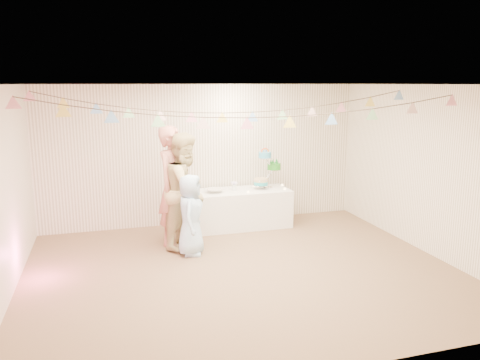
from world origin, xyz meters
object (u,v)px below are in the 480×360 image
object	(u,v)px
table	(239,209)
person_child	(191,215)
person_adult_a	(174,186)
person_adult_b	(186,190)
cake_stand	(267,166)

from	to	relation	value
table	person_child	world-z (taller)	person_child
table	person_adult_a	distance (m)	1.54
table	person_adult_b	xyz separation A→B (m)	(-1.11, -0.75, 0.58)
table	person_adult_a	xyz separation A→B (m)	(-1.28, -0.56, 0.63)
table	person_adult_a	size ratio (longest dim) A/B	0.94
cake_stand	person_child	size ratio (longest dim) A/B	0.56
table	person_child	bearing A→B (deg)	-134.24
person_adult_a	person_adult_b	world-z (taller)	person_adult_a
cake_stand	person_child	bearing A→B (deg)	-144.30
person_adult_a	table	bearing A→B (deg)	-27.94
table	cake_stand	distance (m)	0.94
cake_stand	person_adult_b	bearing A→B (deg)	-154.24
person_adult_a	person_child	size ratio (longest dim) A/B	1.55
table	cake_stand	bearing A→B (deg)	5.19
person_adult_a	cake_stand	bearing A→B (deg)	-33.14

